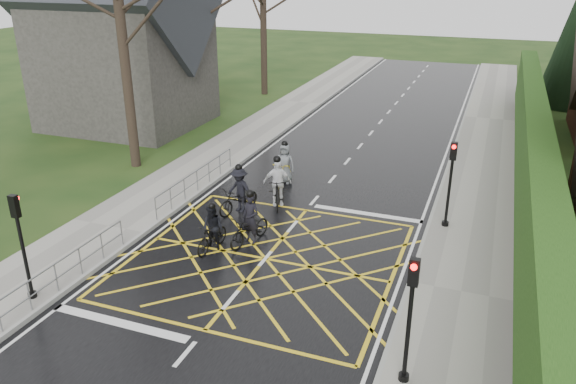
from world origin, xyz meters
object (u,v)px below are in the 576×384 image
Objects in this scene: cyclist_lead at (284,169)px; cyclist_rear at (250,226)px; cyclist_back at (212,232)px; cyclist_front at (277,187)px; cyclist_mid at (239,195)px.

cyclist_rear is at bearing -86.77° from cyclist_lead.
cyclist_front reaches higher than cyclist_back.
cyclist_rear reaches higher than cyclist_lead.
cyclist_front reaches higher than cyclist_rear.
cyclist_back is at bearing -96.39° from cyclist_lead.
cyclist_back is 0.86× the size of cyclist_lead.
cyclist_mid is (-0.48, 3.05, 0.06)m from cyclist_back.
cyclist_lead reaches higher than cyclist_back.
cyclist_mid is 3.38m from cyclist_lead.
cyclist_mid is at bearing 137.92° from cyclist_rear.
cyclist_back is 6.38m from cyclist_lead.
cyclist_lead is at bearing 113.95° from cyclist_rear.
cyclist_back is 0.83× the size of cyclist_mid.
cyclist_front reaches higher than cyclist_mid.
cyclist_mid reaches higher than cyclist_lead.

